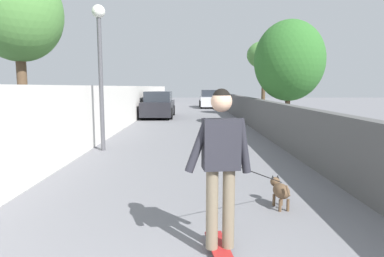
# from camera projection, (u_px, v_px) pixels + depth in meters

# --- Properties ---
(ground_plane) EXTENTS (80.00, 80.00, 0.00)m
(ground_plane) POSITION_uv_depth(u_px,v_px,m) (188.00, 126.00, 15.25)
(ground_plane) COLOR slate
(wall_left) EXTENTS (48.00, 0.30, 1.85)m
(wall_left) POSITION_uv_depth(u_px,v_px,m) (115.00, 109.00, 13.13)
(wall_left) COLOR silver
(wall_left) RESTS_ON ground
(fence_right) EXTENTS (48.00, 0.30, 1.29)m
(fence_right) POSITION_uv_depth(u_px,v_px,m) (261.00, 116.00, 13.20)
(fence_right) COLOR #4C4C4C
(fence_right) RESTS_ON ground
(tree_right_near) EXTENTS (2.10, 2.10, 4.58)m
(tree_right_near) POSITION_uv_depth(u_px,v_px,m) (264.00, 56.00, 19.76)
(tree_right_near) COLOR #473523
(tree_right_near) RESTS_ON ground
(tree_left_mid) EXTENTS (2.23, 2.23, 4.91)m
(tree_left_mid) POSITION_uv_depth(u_px,v_px,m) (18.00, 14.00, 8.31)
(tree_left_mid) COLOR brown
(tree_left_mid) RESTS_ON ground
(tree_right_far) EXTENTS (2.96, 2.96, 4.63)m
(tree_right_far) POSITION_uv_depth(u_px,v_px,m) (289.00, 61.00, 13.91)
(tree_right_far) COLOR brown
(tree_right_far) RESTS_ON ground
(lamp_post) EXTENTS (0.36, 0.36, 4.02)m
(lamp_post) POSITION_uv_depth(u_px,v_px,m) (100.00, 51.00, 8.99)
(lamp_post) COLOR #4C4C51
(lamp_post) RESTS_ON ground
(skateboard) EXTENTS (0.82, 0.29, 0.08)m
(skateboard) POSITION_uv_depth(u_px,v_px,m) (220.00, 249.00, 3.54)
(skateboard) COLOR maroon
(skateboard) RESTS_ON ground
(person_skateboarder) EXTENTS (0.26, 0.72, 1.71)m
(person_skateboarder) POSITION_uv_depth(u_px,v_px,m) (221.00, 156.00, 3.41)
(person_skateboarder) COLOR #726651
(person_skateboarder) RESTS_ON skateboard
(dog) EXTENTS (1.68, 1.17, 1.06)m
(dog) POSITION_uv_depth(u_px,v_px,m) (280.00, 190.00, 4.89)
(dog) COLOR brown
(dog) RESTS_ON ground
(car_near) EXTENTS (4.30, 1.80, 1.54)m
(car_near) POSITION_uv_depth(u_px,v_px,m) (159.00, 105.00, 19.45)
(car_near) COLOR black
(car_near) RESTS_ON ground
(car_far) EXTENTS (4.00, 1.80, 1.54)m
(car_far) POSITION_uv_depth(u_px,v_px,m) (210.00, 99.00, 28.51)
(car_far) COLOR silver
(car_far) RESTS_ON ground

